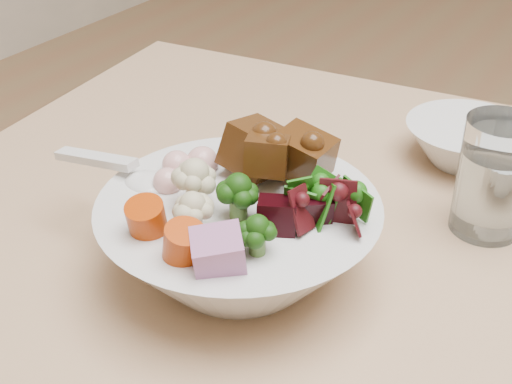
% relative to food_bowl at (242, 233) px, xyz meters
% --- Properties ---
extents(food_bowl, '(0.24, 0.24, 0.13)m').
position_rel_food_bowl_xyz_m(food_bowl, '(0.00, 0.00, 0.00)').
color(food_bowl, silver).
rests_on(food_bowl, dining_table).
extents(soup_spoon, '(0.13, 0.04, 0.03)m').
position_rel_food_bowl_xyz_m(soup_spoon, '(-0.10, -0.01, 0.03)').
color(soup_spoon, silver).
rests_on(soup_spoon, food_bowl).
extents(water_glass, '(0.07, 0.07, 0.11)m').
position_rel_food_bowl_xyz_m(water_glass, '(0.16, 0.18, 0.01)').
color(water_glass, white).
rests_on(water_glass, dining_table).
extents(side_bowl, '(0.13, 0.13, 0.04)m').
position_rel_food_bowl_xyz_m(side_bowl, '(0.10, 0.29, -0.02)').
color(side_bowl, silver).
rests_on(side_bowl, dining_table).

